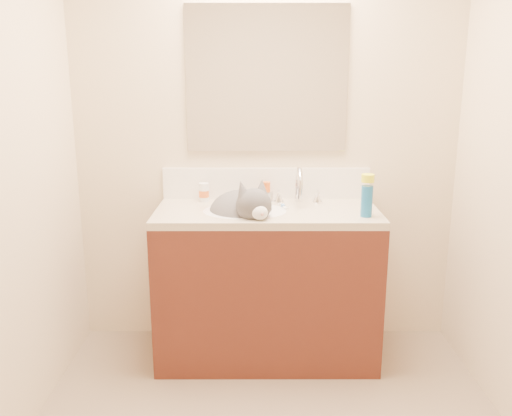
{
  "coord_description": "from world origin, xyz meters",
  "views": [
    {
      "loc": [
        -0.06,
        -1.85,
        1.58
      ],
      "look_at": [
        -0.06,
        0.92,
        0.88
      ],
      "focal_mm": 38.0,
      "sensor_mm": 36.0,
      "label": 1
    }
  ],
  "objects_px": {
    "cat": "(244,212)",
    "spray_can": "(367,201)",
    "pill_bottle": "(204,192)",
    "silver_jar": "(269,197)",
    "amber_bottle": "(266,192)",
    "basin": "(245,223)",
    "faucet": "(299,188)",
    "vanity_cabinet": "(267,287)"
  },
  "relations": [
    {
      "from": "cat",
      "to": "spray_can",
      "type": "relative_size",
      "value": 3.28
    },
    {
      "from": "pill_bottle",
      "to": "spray_can",
      "type": "bearing_deg",
      "value": -21.35
    },
    {
      "from": "silver_jar",
      "to": "amber_bottle",
      "type": "bearing_deg",
      "value": 149.93
    },
    {
      "from": "cat",
      "to": "spray_can",
      "type": "xyz_separation_m",
      "value": [
        0.63,
        -0.13,
        0.09
      ]
    },
    {
      "from": "pill_bottle",
      "to": "basin",
      "type": "bearing_deg",
      "value": -42.67
    },
    {
      "from": "cat",
      "to": "pill_bottle",
      "type": "relative_size",
      "value": 4.99
    },
    {
      "from": "silver_jar",
      "to": "amber_bottle",
      "type": "height_order",
      "value": "amber_bottle"
    },
    {
      "from": "cat",
      "to": "amber_bottle",
      "type": "xyz_separation_m",
      "value": [
        0.13,
        0.22,
        0.07
      ]
    },
    {
      "from": "faucet",
      "to": "spray_can",
      "type": "relative_size",
      "value": 1.74
    },
    {
      "from": "vanity_cabinet",
      "to": "amber_bottle",
      "type": "height_order",
      "value": "amber_bottle"
    },
    {
      "from": "vanity_cabinet",
      "to": "amber_bottle",
      "type": "bearing_deg",
      "value": 90.21
    },
    {
      "from": "basin",
      "to": "spray_can",
      "type": "height_order",
      "value": "spray_can"
    },
    {
      "from": "faucet",
      "to": "pill_bottle",
      "type": "height_order",
      "value": "faucet"
    },
    {
      "from": "cat",
      "to": "silver_jar",
      "type": "height_order",
      "value": "cat"
    },
    {
      "from": "amber_bottle",
      "to": "vanity_cabinet",
      "type": "bearing_deg",
      "value": -89.79
    },
    {
      "from": "faucet",
      "to": "amber_bottle",
      "type": "distance_m",
      "value": 0.19
    },
    {
      "from": "faucet",
      "to": "basin",
      "type": "bearing_deg",
      "value": -150.88
    },
    {
      "from": "basin",
      "to": "pill_bottle",
      "type": "xyz_separation_m",
      "value": [
        -0.24,
        0.22,
        0.12
      ]
    },
    {
      "from": "amber_bottle",
      "to": "spray_can",
      "type": "xyz_separation_m",
      "value": [
        0.5,
        -0.34,
        0.02
      ]
    },
    {
      "from": "faucet",
      "to": "silver_jar",
      "type": "distance_m",
      "value": 0.18
    },
    {
      "from": "pill_bottle",
      "to": "spray_can",
      "type": "distance_m",
      "value": 0.92
    },
    {
      "from": "cat",
      "to": "spray_can",
      "type": "distance_m",
      "value": 0.65
    },
    {
      "from": "vanity_cabinet",
      "to": "pill_bottle",
      "type": "relative_size",
      "value": 11.36
    },
    {
      "from": "faucet",
      "to": "cat",
      "type": "height_order",
      "value": "faucet"
    },
    {
      "from": "pill_bottle",
      "to": "spray_can",
      "type": "height_order",
      "value": "spray_can"
    },
    {
      "from": "faucet",
      "to": "spray_can",
      "type": "xyz_separation_m",
      "value": [
        0.32,
        -0.29,
        -0.01
      ]
    },
    {
      "from": "vanity_cabinet",
      "to": "spray_can",
      "type": "xyz_separation_m",
      "value": [
        0.5,
        -0.15,
        0.53
      ]
    },
    {
      "from": "silver_jar",
      "to": "spray_can",
      "type": "bearing_deg",
      "value": -34.2
    },
    {
      "from": "cat",
      "to": "spray_can",
      "type": "bearing_deg",
      "value": -34.67
    },
    {
      "from": "silver_jar",
      "to": "pill_bottle",
      "type": "bearing_deg",
      "value": 179.62
    },
    {
      "from": "vanity_cabinet",
      "to": "cat",
      "type": "distance_m",
      "value": 0.46
    },
    {
      "from": "amber_bottle",
      "to": "cat",
      "type": "bearing_deg",
      "value": -120.08
    },
    {
      "from": "pill_bottle",
      "to": "cat",
      "type": "bearing_deg",
      "value": -42.34
    },
    {
      "from": "vanity_cabinet",
      "to": "pill_bottle",
      "type": "height_order",
      "value": "pill_bottle"
    },
    {
      "from": "cat",
      "to": "basin",
      "type": "bearing_deg",
      "value": -76.79
    },
    {
      "from": "vanity_cabinet",
      "to": "basin",
      "type": "relative_size",
      "value": 2.67
    },
    {
      "from": "basin",
      "to": "amber_bottle",
      "type": "bearing_deg",
      "value": 61.91
    },
    {
      "from": "pill_bottle",
      "to": "amber_bottle",
      "type": "relative_size",
      "value": 0.95
    },
    {
      "from": "cat",
      "to": "vanity_cabinet",
      "type": "bearing_deg",
      "value": -13.3
    },
    {
      "from": "vanity_cabinet",
      "to": "cat",
      "type": "height_order",
      "value": "cat"
    },
    {
      "from": "faucet",
      "to": "pill_bottle",
      "type": "xyz_separation_m",
      "value": [
        -0.54,
        0.05,
        -0.03
      ]
    },
    {
      "from": "basin",
      "to": "spray_can",
      "type": "bearing_deg",
      "value": -10.73
    }
  ]
}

